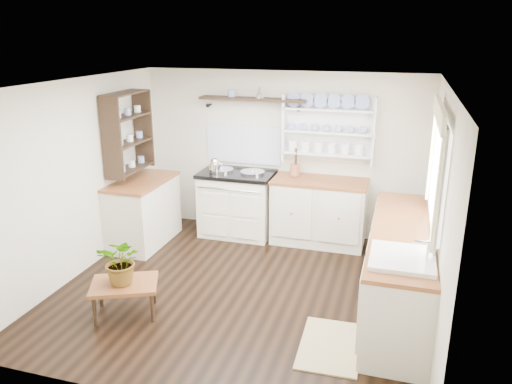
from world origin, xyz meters
TOP-DOWN VIEW (x-y plane):
  - floor at (0.00, 0.00)m, footprint 4.00×3.80m
  - wall_back at (0.00, 1.90)m, footprint 4.00×0.02m
  - wall_right at (2.00, 0.00)m, footprint 0.02×3.80m
  - wall_left at (-2.00, 0.00)m, footprint 0.02×3.80m
  - ceiling at (0.00, 0.00)m, footprint 4.00×3.80m
  - window at (1.95, 0.15)m, footprint 0.08×1.55m
  - aga_cooker at (-0.57, 1.57)m, footprint 1.03×0.72m
  - back_cabinets at (0.60, 1.60)m, footprint 1.27×0.63m
  - right_cabinets at (1.70, 0.10)m, footprint 0.62×2.43m
  - belfast_sink at (1.70, -0.65)m, footprint 0.55×0.60m
  - left_cabinets at (-1.70, 0.90)m, footprint 0.62×1.13m
  - plate_rack at (0.65, 1.86)m, footprint 1.20×0.22m
  - high_shelf at (-0.40, 1.78)m, footprint 1.50×0.29m
  - left_shelving at (-1.84, 0.90)m, footprint 0.28×0.80m
  - kettle at (-0.85, 1.45)m, footprint 0.17×0.17m
  - utensil_crock at (0.23, 1.68)m, footprint 0.13×0.13m
  - center_table at (-0.98, -0.82)m, footprint 0.80×0.70m
  - potted_plant at (-0.98, -0.82)m, footprint 0.49×0.43m
  - floor_rug at (1.13, -0.78)m, footprint 0.58×0.87m

SIDE VIEW (x-z plane):
  - floor at x=0.00m, z-range -0.01..0.01m
  - floor_rug at x=1.13m, z-range 0.00..0.02m
  - center_table at x=-0.98m, z-range 0.13..0.49m
  - right_cabinets at x=1.70m, z-range 0.01..0.91m
  - left_cabinets at x=-1.70m, z-range 0.01..0.91m
  - back_cabinets at x=0.60m, z-range 0.01..0.91m
  - aga_cooker at x=-0.57m, z-range -0.01..0.95m
  - potted_plant at x=-0.98m, z-range 0.36..0.86m
  - belfast_sink at x=1.70m, z-range 0.58..1.03m
  - utensil_crock at x=0.23m, z-range 0.91..1.07m
  - kettle at x=-0.85m, z-range 0.93..1.13m
  - wall_back at x=0.00m, z-range 0.00..2.30m
  - wall_right at x=2.00m, z-range 0.00..2.30m
  - wall_left at x=-2.00m, z-range 0.00..2.30m
  - left_shelving at x=-1.84m, z-range 1.02..2.08m
  - plate_rack at x=0.65m, z-range 1.11..2.01m
  - window at x=1.95m, z-range 0.95..2.17m
  - high_shelf at x=-0.40m, z-range 1.83..1.99m
  - ceiling at x=0.00m, z-range 2.29..2.30m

